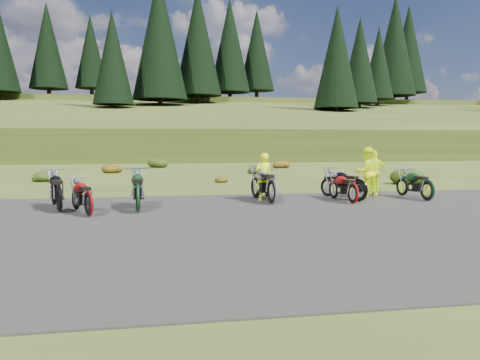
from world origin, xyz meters
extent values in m
plane|color=#364918|center=(0.00, 0.00, 0.00)|extent=(300.00, 300.00, 0.00)
cube|color=black|center=(0.00, -2.00, 0.00)|extent=(20.00, 12.00, 0.04)
cube|color=#304316|center=(0.00, 110.00, 0.00)|extent=(300.00, 90.00, 9.17)
cylinder|color=black|center=(-21.00, 69.00, 9.48)|extent=(0.70, 0.70, 2.20)
cone|color=black|center=(-21.00, 69.00, 17.38)|extent=(6.16, 6.16, 14.00)
cylinder|color=black|center=(-15.00, 75.00, 10.27)|extent=(0.70, 0.70, 2.20)
cone|color=black|center=(-15.00, 75.00, 17.67)|extent=(5.72, 5.72, 13.00)
cylinder|color=black|center=(-9.00, 50.00, 5.69)|extent=(0.70, 0.70, 2.20)
cone|color=black|center=(-9.00, 50.00, 12.59)|extent=(5.28, 5.28, 12.00)
cylinder|color=black|center=(-3.00, 56.00, 6.88)|extent=(0.70, 0.70, 2.20)
cone|color=black|center=(-3.00, 56.00, 16.78)|extent=(7.92, 7.92, 18.00)
cylinder|color=black|center=(3.00, 62.00, 8.08)|extent=(0.70, 0.70, 2.20)
cone|color=black|center=(3.00, 62.00, 17.48)|extent=(7.48, 7.48, 17.00)
cylinder|color=black|center=(9.00, 68.00, 9.28)|extent=(0.70, 0.70, 2.20)
cone|color=black|center=(9.00, 68.00, 18.18)|extent=(7.04, 7.04, 16.00)
cylinder|color=black|center=(15.00, 74.00, 10.27)|extent=(0.70, 0.70, 2.20)
cone|color=black|center=(15.00, 74.00, 18.67)|extent=(6.60, 6.60, 15.00)
cylinder|color=black|center=(21.00, 49.00, 5.49)|extent=(0.70, 0.70, 2.20)
cone|color=black|center=(21.00, 49.00, 13.39)|extent=(6.16, 6.16, 14.00)
cylinder|color=black|center=(27.00, 55.00, 6.68)|extent=(0.70, 0.70, 2.20)
cone|color=black|center=(27.00, 55.00, 14.08)|extent=(5.72, 5.72, 13.00)
cylinder|color=black|center=(33.00, 61.00, 7.88)|extent=(0.70, 0.70, 2.20)
cone|color=black|center=(33.00, 61.00, 14.78)|extent=(5.28, 5.28, 12.00)
cylinder|color=black|center=(39.00, 67.00, 9.08)|extent=(0.70, 0.70, 2.20)
cone|color=black|center=(39.00, 67.00, 18.98)|extent=(7.92, 7.92, 18.00)
cylinder|color=black|center=(45.00, 73.00, 10.27)|extent=(0.70, 0.70, 2.20)
cone|color=black|center=(45.00, 73.00, 19.67)|extent=(7.48, 7.48, 17.00)
ellipsoid|color=black|center=(-9.10, 11.30, 0.31)|extent=(1.03, 1.03, 0.61)
ellipsoid|color=brown|center=(-6.20, 16.60, 0.38)|extent=(1.30, 1.30, 0.77)
ellipsoid|color=black|center=(-3.30, 21.90, 0.46)|extent=(1.56, 1.56, 0.92)
ellipsoid|color=brown|center=(-0.40, 9.20, 0.23)|extent=(0.77, 0.77, 0.45)
ellipsoid|color=black|center=(2.50, 14.50, 0.31)|extent=(1.03, 1.03, 0.61)
ellipsoid|color=brown|center=(5.40, 19.80, 0.38)|extent=(1.30, 1.30, 0.77)
ellipsoid|color=black|center=(8.30, 7.10, 0.46)|extent=(1.56, 1.56, 0.92)
ellipsoid|color=brown|center=(11.20, 12.40, 0.23)|extent=(0.77, 0.77, 0.45)
imported|color=#D3EE0C|center=(0.18, 2.18, 0.80)|extent=(0.66, 0.51, 1.60)
imported|color=#D3EE0C|center=(3.99, 2.44, 0.89)|extent=(0.96, 0.80, 1.79)
imported|color=#D3EE0C|center=(4.72, 3.32, 0.83)|extent=(1.02, 0.55, 1.66)
camera|label=1|loc=(-3.29, -13.16, 2.10)|focal=35.00mm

